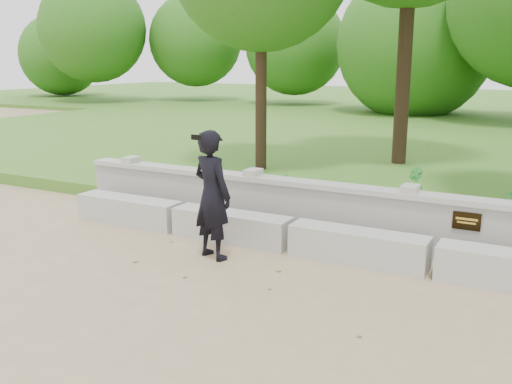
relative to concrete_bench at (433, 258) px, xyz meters
The scene contains 7 objects.
ground 1.91m from the concrete_bench, 90.00° to the right, with size 80.00×80.00×0.00m, color tan.
lawn 12.10m from the concrete_bench, 90.00° to the left, with size 40.00×22.00×0.25m, color #396322.
concrete_bench is the anchor object (origin of this frame).
parapet_wall 0.74m from the concrete_bench, 89.99° to the left, with size 12.50×0.35×0.90m.
man_main 3.03m from the concrete_bench, 165.10° to the right, with size 0.75×0.69×1.80m.
shrub_a 3.09m from the concrete_bench, 152.89° to the left, with size 0.29×0.20×0.56m, color #28782B.
shrub_b 3.16m from the concrete_bench, 107.36° to the left, with size 0.32×0.26×0.58m, color #28782B.
Camera 1 is at (1.26, -5.27, 2.72)m, focal length 40.00 mm.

